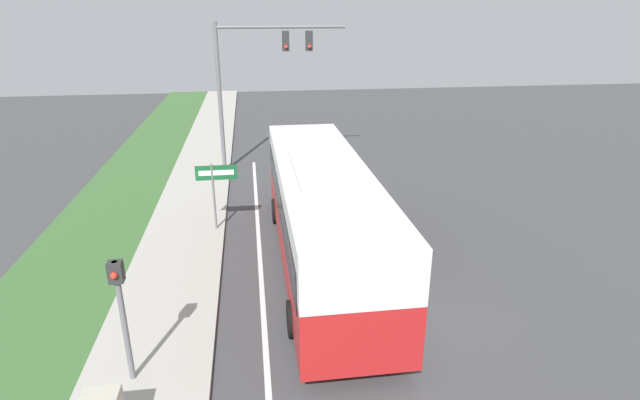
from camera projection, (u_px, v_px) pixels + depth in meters
ground_plane at (404, 320)px, 12.87m from camera, size 80.00×80.00×0.00m
sidewalk at (156, 339)px, 12.03m from camera, size 2.80×80.00×0.12m
grass_verge at (15, 351)px, 11.61m from camera, size 3.60×80.00×0.10m
lane_divider_near at (265, 332)px, 12.39m from camera, size 0.14×30.00×0.01m
bus at (322, 208)px, 15.05m from camera, size 2.75×11.43×3.46m
signal_gantry at (256, 68)px, 23.31m from camera, size 6.07×0.41×7.04m
pedestrian_signal at (121, 302)px, 10.00m from camera, size 0.28×0.34×2.91m
street_sign at (215, 183)px, 17.43m from camera, size 1.43×0.08×2.53m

